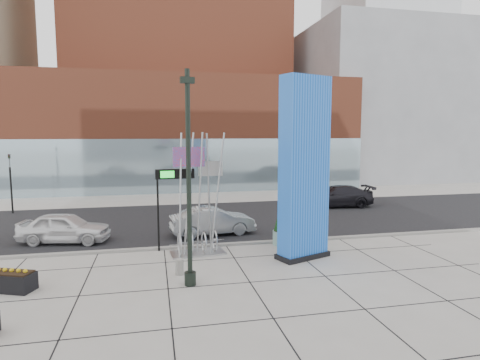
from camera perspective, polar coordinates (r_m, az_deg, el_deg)
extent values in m
plane|color=#9E9991|center=(16.11, -3.00, -13.35)|extent=(160.00, 160.00, 0.00)
cube|color=black|center=(25.65, -6.60, -5.75)|extent=(80.00, 12.00, 0.02)
cube|color=gray|center=(19.86, -4.88, -9.28)|extent=(80.00, 0.30, 0.12)
cube|color=brown|center=(42.08, -7.64, 6.61)|extent=(34.00, 10.00, 11.00)
cube|color=#8CA5B2|center=(37.42, -6.97, 2.02)|extent=(34.00, 0.60, 5.00)
cube|color=slate|center=(54.97, 19.22, 9.95)|extent=(20.00, 18.00, 18.00)
cube|color=#B2B7BC|center=(76.94, 19.98, 22.91)|extent=(16.00, 16.00, 55.00)
cube|color=blue|center=(17.63, 9.11, 1.56)|extent=(2.37, 1.61, 7.93)
cube|color=black|center=(18.37, 8.89, -10.50)|extent=(2.60, 1.84, 0.22)
cylinder|color=black|center=(14.30, -7.30, -0.03)|extent=(0.17, 0.17, 7.71)
cylinder|color=black|center=(15.15, -7.09, -13.73)|extent=(0.42, 0.42, 0.48)
cube|color=black|center=(14.32, -7.51, 13.90)|extent=(0.52, 0.31, 0.21)
cube|color=#B6B9BB|center=(18.85, -6.06, -10.25)|extent=(2.56, 1.45, 0.07)
cylinder|color=#B6B9BB|center=(17.96, -8.57, -2.12)|extent=(0.08, 0.08, 5.57)
cylinder|color=#B6B9BB|center=(18.38, -7.26, -1.90)|extent=(0.08, 0.08, 5.57)
cylinder|color=#B6B9BB|center=(18.15, -5.78, -1.99)|extent=(0.08, 0.08, 5.57)
cylinder|color=#B6B9BB|center=(18.54, -4.35, -1.79)|extent=(0.08, 0.08, 5.57)
cylinder|color=#B6B9BB|center=(18.09, -3.26, -2.00)|extent=(0.08, 0.08, 5.57)
torus|color=#B6B9BB|center=(18.54, -8.64, -8.97)|extent=(0.17, 1.02, 1.01)
torus|color=#B6B9BB|center=(18.79, -6.97, -8.73)|extent=(0.17, 1.02, 1.01)
torus|color=#B6B9BB|center=(18.64, -5.18, -8.84)|extent=(0.17, 1.02, 1.01)
torus|color=#B6B9BB|center=(18.92, -3.57, -8.58)|extent=(0.17, 1.02, 1.01)
cube|color=red|center=(18.04, -7.29, 3.28)|extent=(1.44, 0.32, 0.89)
cube|color=#B6B9BB|center=(18.30, -4.16, 1.61)|extent=(1.12, 0.06, 0.67)
cylinder|color=gray|center=(16.19, -8.59, -12.13)|extent=(0.32, 0.32, 0.63)
cylinder|color=black|center=(19.09, -11.57, -4.36)|extent=(0.09, 0.09, 3.80)
cube|color=black|center=(18.86, -9.22, 0.84)|extent=(1.82, 0.30, 0.45)
cube|color=#19D833|center=(18.75, -10.31, 0.78)|extent=(0.63, 0.07, 0.32)
cylinder|color=#80ADA6|center=(19.28, 10.44, -9.01)|extent=(0.96, 0.96, 0.67)
cylinder|color=black|center=(19.19, 10.46, -8.04)|extent=(0.89, 0.89, 0.06)
cone|color=black|center=(18.99, 10.52, -5.51)|extent=(0.87, 0.87, 1.73)
cylinder|color=#80ADA6|center=(20.70, 9.83, -7.95)|extent=(0.91, 0.91, 0.64)
cylinder|color=black|center=(20.62, 9.85, -7.09)|extent=(0.84, 0.84, 0.05)
cone|color=black|center=(20.44, 9.90, -4.86)|extent=(0.82, 0.82, 1.64)
cylinder|color=#80ADA6|center=(20.22, 6.12, -8.15)|extent=(1.00, 1.00, 0.70)
cylinder|color=black|center=(20.13, 6.13, -7.18)|extent=(0.92, 0.92, 0.06)
cone|color=black|center=(19.94, 6.16, -4.65)|extent=(0.90, 0.90, 1.81)
cube|color=black|center=(16.57, -29.64, -12.48)|extent=(1.66, 1.24, 0.64)
cube|color=black|center=(16.47, -29.71, -11.36)|extent=(1.52, 1.11, 0.06)
imported|color=white|center=(22.20, -23.68, -6.26)|extent=(4.70, 2.60, 1.52)
imported|color=#929699|center=(21.92, -3.93, -5.88)|extent=(4.72, 2.16, 1.50)
imported|color=black|center=(30.93, 13.53, -2.29)|extent=(5.60, 2.61, 1.58)
cylinder|color=black|center=(31.69, -29.75, -1.30)|extent=(0.12, 0.12, 3.20)
imported|color=black|center=(31.50, -29.97, 2.40)|extent=(0.15, 0.18, 0.90)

